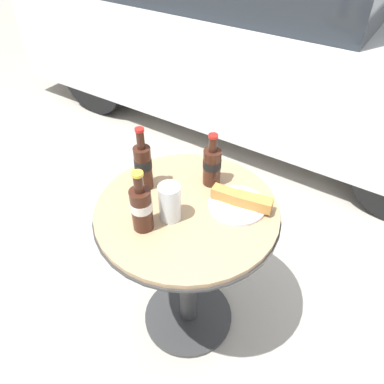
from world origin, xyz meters
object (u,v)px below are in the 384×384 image
at_px(cola_bottle_left, 143,165).
at_px(lunch_plate_near, 239,202).
at_px(drinking_glass, 170,204).
at_px(cola_bottle_right, 212,165).
at_px(cola_bottle_center, 141,207).
at_px(bistro_table, 187,244).
at_px(parked_car, 271,30).

distance_m(cola_bottle_left, lunch_plate_near, 0.37).
bearing_deg(drinking_glass, cola_bottle_right, 85.07).
xyz_separation_m(cola_bottle_center, drinking_glass, (0.05, 0.09, -0.03)).
bearing_deg(cola_bottle_right, cola_bottle_center, -102.22).
xyz_separation_m(bistro_table, cola_bottle_center, (-0.07, -0.16, 0.29)).
bearing_deg(lunch_plate_near, parked_car, 110.73).
relative_size(drinking_glass, parked_car, 0.03).
height_order(cola_bottle_right, drinking_glass, cola_bottle_right).
bearing_deg(cola_bottle_center, cola_bottle_right, 77.78).
xyz_separation_m(drinking_glass, parked_car, (-0.57, 2.15, -0.11)).
height_order(cola_bottle_left, drinking_glass, cola_bottle_left).
xyz_separation_m(cola_bottle_left, parked_car, (-0.39, 2.07, -0.15)).
bearing_deg(lunch_plate_near, cola_bottle_right, 158.33).
height_order(bistro_table, cola_bottle_center, cola_bottle_center).
relative_size(cola_bottle_left, lunch_plate_near, 1.13).
height_order(cola_bottle_center, parked_car, parked_car).
bearing_deg(drinking_glass, bistro_table, 73.27).
height_order(bistro_table, lunch_plate_near, lunch_plate_near).
distance_m(lunch_plate_near, parked_car, 2.11).
bearing_deg(parked_car, cola_bottle_right, -72.74).
height_order(bistro_table, parked_car, parked_car).
bearing_deg(lunch_plate_near, bistro_table, -144.37).
height_order(bistro_table, cola_bottle_right, cola_bottle_right).
distance_m(cola_bottle_left, cola_bottle_right, 0.25).
bearing_deg(parked_car, bistro_table, -74.06).
relative_size(bistro_table, parked_car, 0.18).
bearing_deg(cola_bottle_left, cola_bottle_right, 38.28).
bearing_deg(cola_bottle_right, lunch_plate_near, -21.67).
height_order(cola_bottle_left, cola_bottle_center, cola_bottle_left).
bearing_deg(cola_bottle_right, parked_car, 107.26).
height_order(drinking_glass, lunch_plate_near, drinking_glass).
bearing_deg(bistro_table, parked_car, 105.94).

